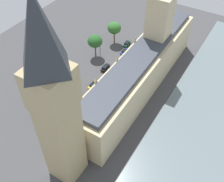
{
  "coord_description": "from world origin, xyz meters",
  "views": [
    {
      "loc": [
        -30.81,
        66.35,
        69.41
      ],
      "look_at": [
        1.0,
        13.86,
        8.56
      ],
      "focal_mm": 43.32,
      "sensor_mm": 36.0,
      "label": 1
    }
  ],
  "objects": [
    {
      "name": "street_lamp_slot_12",
      "position": [
        20.45,
        -8.73,
        4.77
      ],
      "size": [
        0.56,
        0.56,
        6.92
      ],
      "color": "black",
      "rests_on": "ground"
    },
    {
      "name": "plane_tree_slot_10",
      "position": [
        20.63,
        -20.44,
        7.34
      ],
      "size": [
        5.86,
        5.86,
        9.88
      ],
      "color": "brown",
      "rests_on": "ground"
    },
    {
      "name": "ground_plane",
      "position": [
        0.0,
        0.0,
        0.0
      ],
      "size": [
        138.62,
        138.62,
        0.0
      ],
      "primitive_type": "plane",
      "color": "#424244"
    },
    {
      "name": "pedestrian_corner",
      "position": [
        7.62,
        28.38,
        0.71
      ],
      "size": [
        0.64,
        0.56,
        1.58
      ],
      "rotation": [
        0.0,
        0.0,
        1.9
      ],
      "color": "maroon",
      "rests_on": "ground"
    },
    {
      "name": "river_thames",
      "position": [
        -28.39,
        0.0,
        0.12
      ],
      "size": [
        29.45,
        124.76,
        0.25
      ],
      "primitive_type": "cube",
      "color": "slate",
      "rests_on": "ground"
    },
    {
      "name": "clock_tower",
      "position": [
        -0.33,
        39.57,
        27.79
      ],
      "size": [
        8.8,
        8.8,
        53.76
      ],
      "color": "tan",
      "rests_on": "ground"
    },
    {
      "name": "car_yellow_cab_leading",
      "position": [
        12.52,
        8.17,
        0.89
      ],
      "size": [
        1.95,
        4.83,
        1.74
      ],
      "rotation": [
        0.0,
        0.0,
        3.11
      ],
      "color": "gold",
      "rests_on": "ground"
    },
    {
      "name": "car_blue_midblock",
      "position": [
        12.69,
        -15.86,
        0.89
      ],
      "size": [
        2.01,
        4.38,
        1.74
      ],
      "rotation": [
        0.0,
        0.0,
        3.13
      ],
      "color": "navy",
      "rests_on": "ground"
    },
    {
      "name": "car_black_trailing",
      "position": [
        14.15,
        -2.67,
        0.89
      ],
      "size": [
        2.1,
        4.82,
        1.74
      ],
      "rotation": [
        0.0,
        0.0,
        3.2
      ],
      "color": "black",
      "rests_on": "ground"
    },
    {
      "name": "car_dark_green_near_tower",
      "position": [
        14.75,
        -21.46,
        0.89
      ],
      "size": [
        2.07,
        4.65,
        1.74
      ],
      "rotation": [
        0.0,
        0.0,
        3.2
      ],
      "color": "#19472D",
      "rests_on": "ground"
    },
    {
      "name": "plane_tree_under_trees",
      "position": [
        21.89,
        24.39,
        6.65
      ],
      "size": [
        4.83,
        4.83,
        8.78
      ],
      "color": "brown",
      "rests_on": "ground"
    },
    {
      "name": "plane_tree_slot_11",
      "position": [
        22.3,
        -8.05,
        7.25
      ],
      "size": [
        5.99,
        5.99,
        9.83
      ],
      "color": "brown",
      "rests_on": "ground"
    },
    {
      "name": "parliament_building",
      "position": [
        -1.99,
        -1.49,
        8.67
      ],
      "size": [
        12.35,
        68.62,
        30.78
      ],
      "color": "#CCBA8E",
      "rests_on": "ground"
    },
    {
      "name": "plane_tree_kerbside",
      "position": [
        20.93,
        13.17,
        6.03
      ],
      "size": [
        6.06,
        6.06,
        8.63
      ],
      "color": "brown",
      "rests_on": "ground"
    },
    {
      "name": "pedestrian_by_river_gate",
      "position": [
        7.17,
        7.81,
        0.68
      ],
      "size": [
        0.62,
        0.53,
        1.51
      ],
      "rotation": [
        0.0,
        0.0,
        1.26
      ],
      "color": "navy",
      "rests_on": "ground"
    },
    {
      "name": "pedestrian_far_end",
      "position": [
        7.85,
        -16.91,
        0.72
      ],
      "size": [
        0.62,
        0.52,
        1.6
      ],
      "rotation": [
        0.0,
        0.0,
        1.38
      ],
      "color": "black",
      "rests_on": "ground"
    },
    {
      "name": "double_decker_bus_opposite_hall",
      "position": [
        14.47,
        21.05,
        2.63
      ],
      "size": [
        2.9,
        10.57,
        4.75
      ],
      "rotation": [
        0.0,
        0.0,
        0.03
      ],
      "color": "red",
      "rests_on": "ground"
    }
  ]
}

